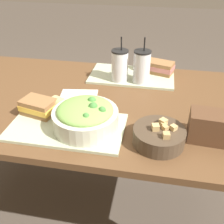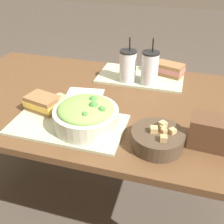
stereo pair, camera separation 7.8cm
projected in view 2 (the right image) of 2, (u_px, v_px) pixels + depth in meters
The scene contains 14 objects.
ground_plane at pixel (98, 200), 1.63m from camera, with size 12.00×12.00×0.00m, color #4C4238.
dining_table at pixel (94, 114), 1.29m from camera, with size 1.48×0.86×0.73m.
tray_near at pixel (68, 125), 1.04m from camera, with size 0.45×0.25×0.01m.
tray_far at pixel (140, 77), 1.42m from camera, with size 0.45×0.25×0.01m.
salad_bowl at pixel (86, 115), 1.00m from camera, with size 0.25×0.25×0.11m.
soup_bowl at pixel (158, 138), 0.93m from camera, with size 0.19×0.19×0.08m.
sandwich_near at pixel (43, 103), 1.11m from camera, with size 0.16×0.12×0.06m.
baguette_near at pixel (66, 104), 1.11m from camera, with size 0.12×0.10×0.06m.
sandwich_far at pixel (169, 69), 1.41m from camera, with size 0.17×0.13×0.06m.
baguette_far at pixel (156, 65), 1.46m from camera, with size 0.10×0.08×0.06m.
drink_cup_dark at pixel (128, 67), 1.32m from camera, with size 0.09×0.09×0.23m.
drink_cup_red at pixel (150, 69), 1.30m from camera, with size 0.09×0.09×0.23m.
chip_bag at pixel (213, 133), 0.92m from camera, with size 0.17×0.11×0.11m.
napkin_folded at pixel (85, 94), 1.26m from camera, with size 0.19×0.15×0.00m.
Camera 2 is at (0.38, -1.01, 1.35)m, focal length 42.00 mm.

